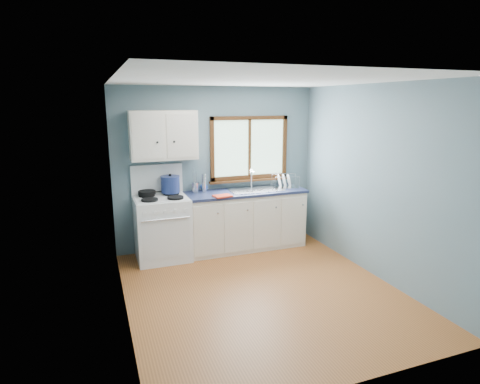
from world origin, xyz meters
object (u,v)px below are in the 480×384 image
object	(u,v)px
dish_rack	(285,184)
skillet	(147,192)
base_cabinets	(245,222)
gas_range	(162,226)
sink	(256,194)
utensil_crock	(195,187)
thermos	(204,183)
stockpot	(170,184)

from	to	relation	value
dish_rack	skillet	bearing A→B (deg)	-168.05
base_cabinets	skillet	xyz separation A→B (m)	(-1.48, 0.12, 0.58)
gas_range	sink	xyz separation A→B (m)	(1.49, 0.02, 0.37)
base_cabinets	utensil_crock	world-z (taller)	utensil_crock
skillet	thermos	xyz separation A→B (m)	(0.86, 0.02, 0.08)
stockpot	thermos	bearing A→B (deg)	1.94
sink	stockpot	world-z (taller)	stockpot
gas_range	skillet	size ratio (longest dim) A/B	3.60
utensil_crock	dish_rack	xyz separation A→B (m)	(1.44, -0.17, -0.02)
base_cabinets	dish_rack	world-z (taller)	dish_rack
thermos	sink	bearing A→B (deg)	-9.56
stockpot	gas_range	bearing A→B (deg)	-141.08
gas_range	sink	bearing A→B (deg)	0.71
gas_range	sink	world-z (taller)	gas_range
skillet	dish_rack	bearing A→B (deg)	-0.69
gas_range	dish_rack	xyz separation A→B (m)	(2.00, 0.04, 0.48)
stockpot	utensil_crock	size ratio (longest dim) A/B	0.99
gas_range	thermos	xyz separation A→B (m)	(0.68, 0.15, 0.57)
gas_range	base_cabinets	xyz separation A→B (m)	(1.31, 0.02, -0.08)
base_cabinets	stockpot	bearing A→B (deg)	174.12
utensil_crock	skillet	bearing A→B (deg)	-174.70
gas_range	thermos	bearing A→B (deg)	12.63
base_cabinets	dish_rack	size ratio (longest dim) A/B	3.88
stockpot	thermos	distance (m)	0.52
base_cabinets	stockpot	xyz separation A→B (m)	(-1.14, 0.12, 0.68)
skillet	dish_rack	xyz separation A→B (m)	(2.17, -0.10, -0.01)
base_cabinets	utensil_crock	bearing A→B (deg)	165.89
thermos	utensil_crock	bearing A→B (deg)	156.98
gas_range	stockpot	bearing A→B (deg)	38.92
stockpot	sink	bearing A→B (deg)	-5.10
gas_range	utensil_crock	xyz separation A→B (m)	(0.56, 0.21, 0.50)
base_cabinets	utensil_crock	size ratio (longest dim) A/B	4.90
utensil_crock	thermos	distance (m)	0.15
stockpot	dish_rack	world-z (taller)	stockpot
thermos	gas_range	bearing A→B (deg)	-167.37
sink	utensil_crock	bearing A→B (deg)	168.53
skillet	dish_rack	size ratio (longest dim) A/B	0.79
base_cabinets	sink	xyz separation A→B (m)	(0.18, -0.00, 0.45)
utensil_crock	dish_rack	size ratio (longest dim) A/B	0.79
skillet	thermos	size ratio (longest dim) A/B	1.35
base_cabinets	dish_rack	bearing A→B (deg)	1.37
sink	skillet	size ratio (longest dim) A/B	2.22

